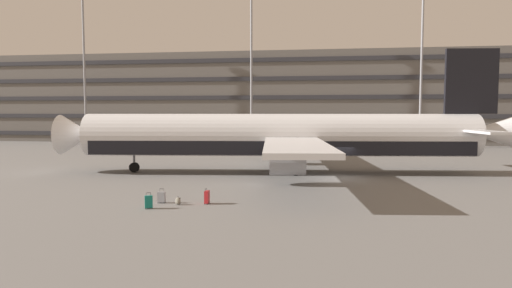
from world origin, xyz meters
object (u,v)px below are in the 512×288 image
object	(u,v)px
suitcase_black	(161,197)
suitcase_upright	(149,202)
backpack_laid_flat	(178,201)
suitcase_red	(207,197)
airliner	(284,137)

from	to	relation	value
suitcase_black	suitcase_upright	bearing A→B (deg)	-95.59
backpack_laid_flat	suitcase_red	bearing A→B (deg)	18.32
suitcase_upright	backpack_laid_flat	bearing A→B (deg)	43.09
airliner	suitcase_upright	size ratio (longest dim) A/B	44.95
suitcase_upright	airliner	bearing A→B (deg)	68.06
suitcase_black	airliner	bearing A→B (deg)	66.36
airliner	suitcase_red	distance (m)	14.83
suitcase_black	backpack_laid_flat	bearing A→B (deg)	-18.87
backpack_laid_flat	suitcase_black	bearing A→B (deg)	161.13
suitcase_upright	suitcase_red	xyz separation A→B (m)	(2.96, 1.78, 0.02)
suitcase_upright	suitcase_red	distance (m)	3.46
airliner	suitcase_black	world-z (taller)	airliner
airliner	suitcase_black	size ratio (longest dim) A/B	47.49
suitcase_black	suitcase_red	distance (m)	2.81
suitcase_black	suitcase_red	size ratio (longest dim) A/B	0.94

